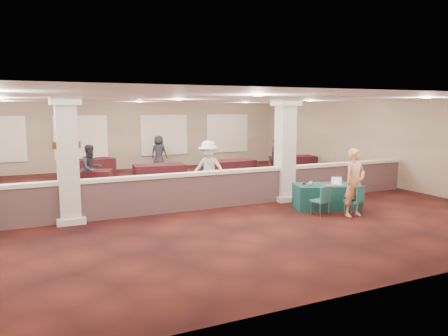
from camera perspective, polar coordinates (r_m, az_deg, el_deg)
name	(u,v)px	position (r m, az deg, el deg)	size (l,w,h in m)	color
ground	(180,200)	(14.16, -5.79, -4.14)	(16.00, 16.00, 0.00)	#411510
wall_back	(124,136)	(21.61, -12.92, 4.09)	(16.00, 0.04, 3.20)	#806A59
wall_front	(353,195)	(6.96, 16.51, -3.43)	(16.00, 0.04, 3.20)	#806A59
wall_right	(371,142)	(18.19, 18.69, 3.22)	(0.04, 16.00, 3.20)	#806A59
ceiling	(178,99)	(13.86, -5.97, 8.92)	(16.00, 16.00, 0.02)	white
partition_wall	(197,190)	(12.67, -3.57, -2.91)	(15.60, 0.28, 1.10)	brown
column_left	(68,159)	(11.70, -19.76, 1.05)	(0.72, 0.72, 3.20)	silver
column_right	(285,149)	(13.89, 7.99, 2.43)	(0.72, 0.72, 3.20)	silver
sconce_left	(55,146)	(11.65, -21.21, 2.75)	(0.12, 0.12, 0.18)	brown
sconce_right	(78,145)	(11.70, -18.48, 2.89)	(0.12, 0.12, 0.18)	brown
near_table	(327,196)	(13.16, 13.29, -3.64)	(1.85, 0.93, 0.71)	#0E3331
conf_chair_main	(357,198)	(12.45, 16.93, -3.79)	(0.52, 0.52, 0.83)	#1F565B
conf_chair_side	(322,198)	(12.21, 12.73, -3.89)	(0.48, 0.48, 0.82)	#1F565B
woman	(355,183)	(12.34, 16.69, -1.84)	(0.66, 0.44, 1.84)	#F49E6A
far_table_front_left	(86,180)	(16.39, -17.59, -1.56)	(1.77, 0.88, 0.72)	black
far_table_front_center	(160,175)	(16.97, -8.41, -0.86)	(1.93, 0.96, 0.78)	black
far_table_front_right	(231,170)	(18.07, 0.87, -0.23)	(1.96, 0.98, 0.79)	black
far_table_back_center	(91,168)	(19.64, -16.93, 0.02)	(1.87, 0.94, 0.76)	black
far_table_back_right	(293,165)	(19.85, 8.99, 0.40)	(1.97, 0.99, 0.80)	black
attendee_a	(91,168)	(15.95, -16.97, -0.05)	(0.80, 0.45, 1.67)	black
attendee_b	(208,169)	(14.36, -2.04, -0.15)	(1.20, 0.55, 1.87)	#BBBAB6
attendee_c	(276,160)	(17.32, 6.87, 1.09)	(1.07, 0.51, 1.83)	black
attendee_d	(159,153)	(21.06, -8.50, 1.98)	(0.81, 0.44, 1.64)	black
laptop_base	(338,184)	(13.15, 14.61, -2.08)	(0.32, 0.22, 0.02)	silver
laptop_screen	(336,180)	(13.23, 14.46, -1.50)	(0.32, 0.01, 0.21)	silver
screen_glow	(336,180)	(13.23, 14.47, -1.57)	(0.29, 0.00, 0.19)	silver
knitting	(332,185)	(12.88, 13.89, -2.23)	(0.39, 0.29, 0.03)	#AD4C1B
yarn_cream	(310,184)	(12.84, 11.21, -2.01)	(0.11, 0.11, 0.11)	beige
yarn_red	(304,183)	(12.93, 10.40, -1.94)	(0.10, 0.10, 0.10)	maroon
yarn_grey	(311,182)	(13.07, 11.35, -1.85)	(0.10, 0.10, 0.10)	#525157
scissors	(352,186)	(13.06, 16.35, -2.22)	(0.12, 0.03, 0.01)	#AC1221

